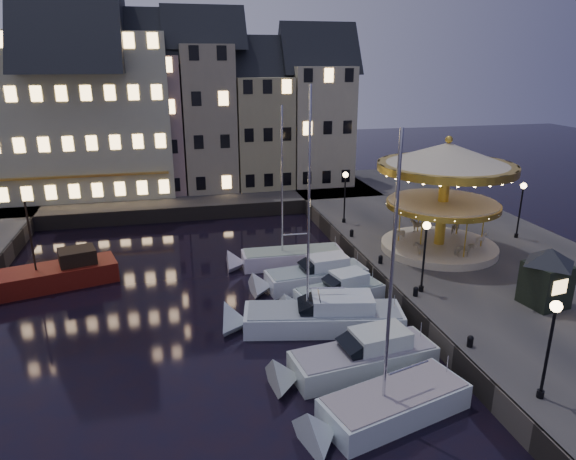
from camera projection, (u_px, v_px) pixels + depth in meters
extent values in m
plane|color=black|center=(304.00, 334.00, 27.31)|extent=(160.00, 160.00, 0.00)
cube|color=#474442|center=(476.00, 260.00, 35.67)|extent=(16.00, 56.00, 1.30)
cube|color=#474442|center=(155.00, 199.00, 51.26)|extent=(44.00, 12.00, 1.30)
cube|color=#47423A|center=(368.00, 270.00, 33.94)|extent=(0.15, 44.00, 1.30)
cube|color=#47423A|center=(177.00, 215.00, 46.15)|extent=(48.00, 0.15, 1.30)
cylinder|color=black|center=(540.00, 394.00, 20.08)|extent=(0.28, 0.28, 0.30)
cylinder|color=black|center=(547.00, 355.00, 19.53)|extent=(0.12, 0.12, 3.80)
sphere|color=#FFD18C|center=(556.00, 306.00, 18.89)|extent=(0.44, 0.44, 0.44)
cylinder|color=black|center=(421.00, 289.00, 29.33)|extent=(0.28, 0.28, 0.30)
cylinder|color=black|center=(424.00, 260.00, 28.78)|extent=(0.12, 0.12, 3.80)
sphere|color=#FFD18C|center=(427.00, 226.00, 28.13)|extent=(0.44, 0.44, 0.44)
cylinder|color=black|center=(344.00, 221.00, 41.81)|extent=(0.28, 0.28, 0.30)
cylinder|color=black|center=(345.00, 200.00, 41.26)|extent=(0.12, 0.12, 3.80)
sphere|color=#FFD18C|center=(346.00, 175.00, 40.61)|extent=(0.44, 0.44, 0.44)
cylinder|color=black|center=(516.00, 236.00, 38.23)|extent=(0.28, 0.28, 0.30)
cylinder|color=black|center=(520.00, 213.00, 37.68)|extent=(0.12, 0.12, 3.80)
sphere|color=#FFD18C|center=(524.00, 186.00, 37.04)|extent=(0.44, 0.44, 0.44)
cylinder|color=black|center=(470.00, 343.00, 23.64)|extent=(0.28, 0.28, 0.40)
sphere|color=black|center=(471.00, 338.00, 23.57)|extent=(0.30, 0.30, 0.30)
cylinder|color=black|center=(416.00, 293.00, 28.72)|extent=(0.28, 0.28, 0.40)
sphere|color=black|center=(416.00, 289.00, 28.65)|extent=(0.30, 0.30, 0.30)
cylinder|color=black|center=(380.00, 260.00, 33.34)|extent=(0.28, 0.28, 0.40)
sphere|color=black|center=(381.00, 257.00, 33.27)|extent=(0.30, 0.30, 0.30)
cylinder|color=black|center=(352.00, 234.00, 38.43)|extent=(0.28, 0.28, 0.40)
sphere|color=black|center=(352.00, 231.00, 38.36)|extent=(0.30, 0.30, 0.30)
cube|color=gray|center=(26.00, 139.00, 48.70)|extent=(5.00, 8.00, 11.00)
cube|color=gray|center=(86.00, 132.00, 49.72)|extent=(5.60, 8.00, 12.00)
cube|color=gray|center=(150.00, 125.00, 50.86)|extent=(6.20, 8.00, 13.00)
cube|color=gray|center=(208.00, 118.00, 51.94)|extent=(5.00, 8.00, 14.00)
cube|color=tan|center=(261.00, 131.00, 53.59)|extent=(5.60, 8.00, 11.00)
cube|color=#B1AA8A|center=(316.00, 125.00, 54.74)|extent=(6.20, 8.00, 12.00)
cube|color=beige|center=(84.00, 116.00, 49.26)|extent=(16.00, 9.00, 15.00)
cube|color=silver|center=(394.00, 406.00, 20.96)|extent=(6.62, 3.95, 1.30)
cube|color=gray|center=(396.00, 392.00, 20.75)|extent=(6.27, 3.68, 0.10)
cylinder|color=silver|center=(392.00, 271.00, 18.76)|extent=(0.14, 0.14, 10.87)
cube|color=silver|center=(363.00, 362.00, 24.01)|extent=(7.07, 3.12, 1.30)
cube|color=gray|center=(364.00, 349.00, 23.80)|extent=(6.71, 2.90, 0.10)
cube|color=silver|center=(380.00, 338.00, 23.93)|extent=(2.79, 2.02, 0.80)
cube|color=black|center=(354.00, 345.00, 23.51)|extent=(1.35, 1.73, 0.93)
cube|color=silver|center=(323.00, 321.00, 27.78)|extent=(8.84, 4.16, 1.30)
cube|color=gray|center=(323.00, 310.00, 27.57)|extent=(8.38, 3.88, 0.10)
cube|color=silver|center=(342.00, 302.00, 27.47)|extent=(3.54, 2.49, 0.80)
cube|color=black|center=(311.00, 304.00, 27.45)|extent=(1.71, 2.00, 1.04)
cylinder|color=silver|center=(309.00, 208.00, 25.76)|extent=(0.14, 0.14, 11.45)
cube|color=silver|center=(339.00, 297.00, 30.58)|extent=(5.55, 3.15, 1.30)
cube|color=gray|center=(340.00, 287.00, 30.37)|extent=(5.26, 2.93, 0.10)
cube|color=silver|center=(349.00, 278.00, 30.50)|extent=(2.28, 1.92, 0.80)
cube|color=black|center=(334.00, 283.00, 30.09)|extent=(1.24, 1.58, 0.83)
cube|color=silver|center=(316.00, 279.00, 33.07)|extent=(6.63, 2.82, 1.30)
cube|color=gray|center=(316.00, 270.00, 32.86)|extent=(6.29, 2.62, 0.10)
cube|color=silver|center=(328.00, 262.00, 32.96)|extent=(2.60, 1.86, 0.80)
cube|color=black|center=(309.00, 266.00, 32.59)|extent=(1.26, 1.61, 0.91)
cube|color=silver|center=(292.00, 259.00, 36.40)|extent=(7.08, 2.28, 1.30)
cube|color=gray|center=(292.00, 250.00, 36.19)|extent=(6.72, 2.11, 0.10)
cylinder|color=silver|center=(282.00, 186.00, 34.58)|extent=(0.14, 0.14, 9.45)
cube|color=maroon|center=(55.00, 278.00, 33.04)|extent=(7.99, 4.52, 1.50)
cube|color=black|center=(77.00, 256.00, 33.34)|extent=(2.62, 2.34, 1.01)
cylinder|color=black|center=(31.00, 237.00, 31.66)|extent=(0.12, 0.12, 4.54)
cylinder|color=beige|center=(438.00, 247.00, 35.67)|extent=(7.87, 7.87, 0.49)
cylinder|color=gold|center=(443.00, 201.00, 34.63)|extent=(0.69, 0.69, 6.10)
cylinder|color=beige|center=(443.00, 202.00, 34.66)|extent=(7.28, 7.28, 0.18)
cylinder|color=gold|center=(443.00, 205.00, 34.72)|extent=(7.56, 7.56, 0.34)
cone|color=beige|center=(448.00, 155.00, 33.64)|extent=(9.05, 9.05, 1.57)
cylinder|color=gold|center=(446.00, 167.00, 33.90)|extent=(9.05, 9.05, 0.49)
sphere|color=gold|center=(449.00, 139.00, 33.33)|extent=(0.49, 0.49, 0.49)
imported|color=beige|center=(467.00, 230.00, 36.76)|extent=(1.64, 1.19, 0.98)
cube|color=black|center=(546.00, 285.00, 27.40)|extent=(2.26, 2.26, 2.36)
pyramid|color=black|center=(552.00, 248.00, 26.75)|extent=(3.15, 3.15, 0.89)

